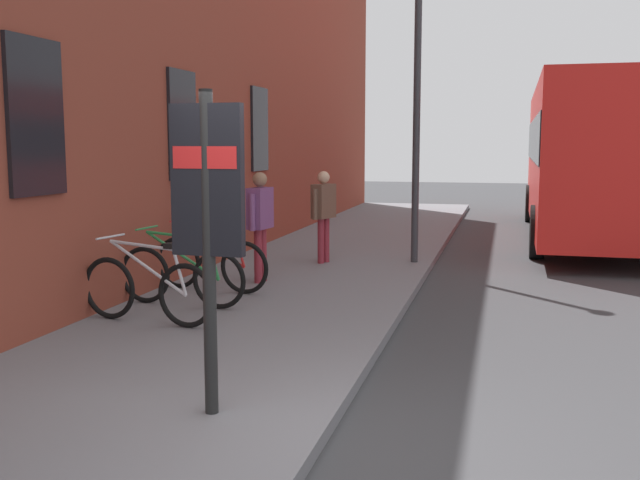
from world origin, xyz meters
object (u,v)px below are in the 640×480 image
at_px(bicycle_mid_rack, 182,275).
at_px(pedestrian_near_bus, 324,207).
at_px(bicycle_by_door, 147,289).
at_px(pedestrian_crossing_street, 260,215).
at_px(transit_info_sign, 208,201).
at_px(city_bus, 591,153).
at_px(bicycle_leaning_wall, 211,263).
at_px(street_lamp, 417,69).

bearing_deg(bicycle_mid_rack, pedestrian_near_bus, -13.78).
xyz_separation_m(bicycle_by_door, pedestrian_crossing_street, (2.67, -0.43, 0.59)).
height_order(transit_info_sign, city_bus, city_bus).
relative_size(bicycle_by_door, transit_info_sign, 0.73).
xyz_separation_m(transit_info_sign, pedestrian_crossing_street, (5.08, 1.35, -0.62)).
distance_m(bicycle_by_door, pedestrian_crossing_street, 2.77).
bearing_deg(bicycle_leaning_wall, bicycle_mid_rack, -179.50).
distance_m(bicycle_by_door, street_lamp, 6.27).
xyz_separation_m(pedestrian_crossing_street, pedestrian_near_bus, (1.92, -0.47, -0.03)).
bearing_deg(bicycle_by_door, bicycle_leaning_wall, 0.40).
bearing_deg(pedestrian_crossing_street, city_bus, -35.33).
xyz_separation_m(bicycle_by_door, bicycle_leaning_wall, (1.88, 0.01, 0.00)).
relative_size(pedestrian_near_bus, street_lamp, 0.28).
xyz_separation_m(bicycle_leaning_wall, transit_info_sign, (-4.29, -1.79, 1.21)).
bearing_deg(transit_info_sign, city_bus, -17.37).
bearing_deg(bicycle_by_door, bicycle_mid_rack, 0.30).
bearing_deg(city_bus, pedestrian_crossing_street, 144.67).
distance_m(bicycle_by_door, city_bus, 11.66).
relative_size(bicycle_leaning_wall, transit_info_sign, 0.73).
height_order(bicycle_by_door, pedestrian_near_bus, pedestrian_near_bus).
distance_m(bicycle_mid_rack, pedestrian_crossing_street, 1.90).
xyz_separation_m(bicycle_mid_rack, street_lamp, (4.13, -2.39, 2.84)).
bearing_deg(pedestrian_near_bus, pedestrian_crossing_street, 166.30).
relative_size(bicycle_leaning_wall, city_bus, 0.17).
xyz_separation_m(bicycle_mid_rack, pedestrian_crossing_street, (1.75, -0.43, 0.59)).
relative_size(bicycle_by_door, pedestrian_near_bus, 1.13).
bearing_deg(street_lamp, pedestrian_near_bus, 106.99).
height_order(bicycle_by_door, pedestrian_crossing_street, pedestrian_crossing_street).
xyz_separation_m(bicycle_leaning_wall, city_bus, (8.21, -5.70, 1.41)).
relative_size(city_bus, street_lamp, 1.92).
xyz_separation_m(city_bus, street_lamp, (-5.04, 3.30, 1.44)).
distance_m(transit_info_sign, pedestrian_near_bus, 7.09).
bearing_deg(transit_info_sign, bicycle_leaning_wall, 22.63).
distance_m(transit_info_sign, street_lamp, 7.66).
bearing_deg(street_lamp, pedestrian_crossing_street, 140.56).
relative_size(bicycle_by_door, city_bus, 0.17).
height_order(bicycle_by_door, bicycle_leaning_wall, same).
distance_m(city_bus, pedestrian_crossing_street, 9.12).
relative_size(transit_info_sign, city_bus, 0.23).
bearing_deg(street_lamp, city_bus, -33.24).
relative_size(bicycle_by_door, bicycle_mid_rack, 0.99).
height_order(city_bus, street_lamp, street_lamp).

